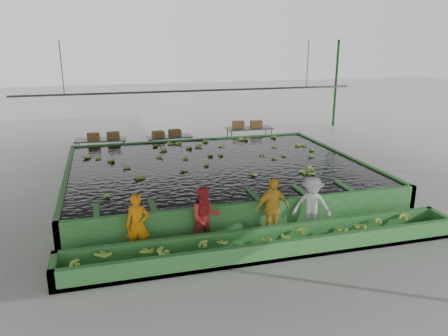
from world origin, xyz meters
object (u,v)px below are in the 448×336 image
object	(u,v)px
packing_table_left	(101,150)
packing_table_right	(249,138)
worker_d	(312,205)
worker_b	(205,217)
box_stack_left	(104,139)
worker_c	(272,208)
packing_table_mid	(170,146)
box_stack_mid	(167,137)
worker_a	(138,225)
sorting_trough	(270,244)
flotation_tank	(216,175)
box_stack_right	(247,127)

from	to	relation	value
packing_table_left	packing_table_right	size ratio (longest dim) A/B	0.98
worker_d	packing_table_left	distance (m)	10.47
worker_b	packing_table_left	world-z (taller)	worker_b
worker_b	box_stack_left	size ratio (longest dim) A/B	1.19
worker_c	packing_table_right	bearing A→B (deg)	66.14
packing_table_mid	box_stack_mid	size ratio (longest dim) A/B	1.52
worker_a	box_stack_mid	world-z (taller)	worker_a
worker_c	box_stack_left	world-z (taller)	worker_c
box_stack_left	worker_c	bearing A→B (deg)	-65.42
worker_a	box_stack_mid	size ratio (longest dim) A/B	1.19
packing_table_left	packing_table_mid	bearing A→B (deg)	2.66
packing_table_right	box_stack_left	xyz separation A→B (m)	(-6.72, -0.69, 0.47)
worker_c	box_stack_mid	distance (m)	9.20
packing_table_right	box_stack_mid	world-z (taller)	box_stack_mid
sorting_trough	worker_b	size ratio (longest dim) A/B	6.40
worker_d	packing_table_left	size ratio (longest dim) A/B	0.74
worker_b	packing_table_right	size ratio (longest dim) A/B	0.72
flotation_tank	worker_c	size ratio (longest dim) A/B	6.11
flotation_tank	box_stack_left	xyz separation A→B (m)	(-3.71, 4.61, 0.52)
worker_a	worker_d	bearing A→B (deg)	9.86
worker_d	packing_table_right	distance (m)	9.72
box_stack_left	box_stack_mid	distance (m)	2.70
sorting_trough	worker_c	world-z (taller)	worker_c
flotation_tank	worker_a	distance (m)	5.29
worker_d	packing_table_mid	bearing A→B (deg)	129.06
packing_table_left	box_stack_right	world-z (taller)	box_stack_right
worker_b	box_stack_left	distance (m)	9.20
packing_table_left	packing_table_mid	xyz separation A→B (m)	(2.96, 0.14, -0.04)
sorting_trough	worker_b	world-z (taller)	worker_b
worker_a	box_stack_mid	bearing A→B (deg)	87.18
flotation_tank	worker_a	size ratio (longest dim) A/B	6.55
flotation_tank	box_stack_left	size ratio (longest dim) A/B	7.60
worker_a	worker_d	distance (m)	4.55
flotation_tank	box_stack_mid	bearing A→B (deg)	101.93
worker_b	packing_table_right	distance (m)	10.57
worker_a	packing_table_left	bearing A→B (deg)	104.77
worker_d	sorting_trough	bearing A→B (deg)	-127.28
worker_d	packing_table_right	world-z (taller)	worker_d
worker_b	box_stack_left	bearing A→B (deg)	103.84
worker_c	packing_table_mid	world-z (taller)	worker_c
worker_a	worker_d	xyz separation A→B (m)	(4.55, 0.00, 0.02)
flotation_tank	box_stack_left	bearing A→B (deg)	128.83
sorting_trough	box_stack_mid	bearing A→B (deg)	95.84
sorting_trough	packing_table_left	distance (m)	10.53
box_stack_mid	flotation_tank	bearing A→B (deg)	-78.07
sorting_trough	worker_c	size ratio (longest dim) A/B	6.11
worker_c	box_stack_left	distance (m)	9.80
worker_a	worker_d	size ratio (longest dim) A/B	0.97
worker_b	box_stack_mid	size ratio (longest dim) A/B	1.22
packing_table_mid	worker_b	bearing A→B (deg)	-93.32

